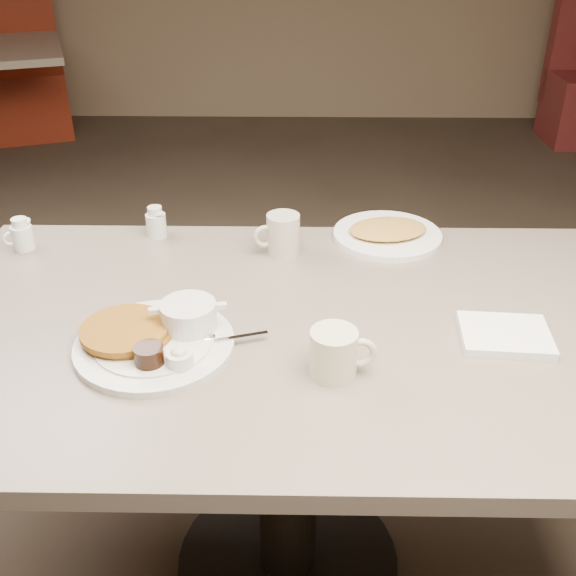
{
  "coord_description": "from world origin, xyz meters",
  "views": [
    {
      "loc": [
        0.02,
        -1.13,
        1.5
      ],
      "look_at": [
        0.0,
        0.02,
        0.82
      ],
      "focal_mm": 41.97,
      "sensor_mm": 36.0,
      "label": 1
    }
  ],
  "objects_px": {
    "main_plate": "(157,335)",
    "creamer_right": "(156,223)",
    "coffee_mug_near": "(335,352)",
    "diner_table": "(288,389)",
    "creamer_left": "(22,235)",
    "hash_plate": "(387,233)",
    "coffee_mug_far": "(282,235)"
  },
  "relations": [
    {
      "from": "main_plate",
      "to": "creamer_right",
      "type": "height_order",
      "value": "creamer_right"
    },
    {
      "from": "main_plate",
      "to": "coffee_mug_near",
      "type": "xyz_separation_m",
      "value": [
        0.33,
        -0.08,
        0.02
      ]
    },
    {
      "from": "diner_table",
      "to": "creamer_right",
      "type": "height_order",
      "value": "creamer_right"
    },
    {
      "from": "creamer_left",
      "to": "hash_plate",
      "type": "relative_size",
      "value": 0.25
    },
    {
      "from": "main_plate",
      "to": "coffee_mug_far",
      "type": "bearing_deg",
      "value": 59.04
    },
    {
      "from": "diner_table",
      "to": "hash_plate",
      "type": "height_order",
      "value": "hash_plate"
    },
    {
      "from": "diner_table",
      "to": "coffee_mug_far",
      "type": "height_order",
      "value": "coffee_mug_far"
    },
    {
      "from": "diner_table",
      "to": "coffee_mug_near",
      "type": "xyz_separation_m",
      "value": [
        0.09,
        -0.16,
        0.22
      ]
    },
    {
      "from": "hash_plate",
      "to": "creamer_right",
      "type": "bearing_deg",
      "value": 179.94
    },
    {
      "from": "coffee_mug_far",
      "to": "hash_plate",
      "type": "xyz_separation_m",
      "value": [
        0.26,
        0.09,
        -0.04
      ]
    },
    {
      "from": "coffee_mug_far",
      "to": "creamer_right",
      "type": "relative_size",
      "value": 1.5
    },
    {
      "from": "main_plate",
      "to": "coffee_mug_far",
      "type": "xyz_separation_m",
      "value": [
        0.23,
        0.38,
        0.03
      ]
    },
    {
      "from": "diner_table",
      "to": "creamer_left",
      "type": "height_order",
      "value": "creamer_left"
    },
    {
      "from": "diner_table",
      "to": "creamer_right",
      "type": "relative_size",
      "value": 18.75
    },
    {
      "from": "diner_table",
      "to": "main_plate",
      "type": "xyz_separation_m",
      "value": [
        -0.25,
        -0.08,
        0.19
      ]
    },
    {
      "from": "coffee_mug_near",
      "to": "creamer_right",
      "type": "height_order",
      "value": "coffee_mug_near"
    },
    {
      "from": "coffee_mug_far",
      "to": "creamer_left",
      "type": "xyz_separation_m",
      "value": [
        -0.63,
        0.01,
        -0.01
      ]
    },
    {
      "from": "coffee_mug_near",
      "to": "coffee_mug_far",
      "type": "height_order",
      "value": "coffee_mug_far"
    },
    {
      "from": "creamer_left",
      "to": "creamer_right",
      "type": "distance_m",
      "value": 0.32
    },
    {
      "from": "diner_table",
      "to": "coffee_mug_far",
      "type": "xyz_separation_m",
      "value": [
        -0.02,
        0.3,
        0.22
      ]
    },
    {
      "from": "coffee_mug_far",
      "to": "diner_table",
      "type": "bearing_deg",
      "value": -86.49
    },
    {
      "from": "coffee_mug_near",
      "to": "coffee_mug_far",
      "type": "distance_m",
      "value": 0.48
    },
    {
      "from": "main_plate",
      "to": "creamer_right",
      "type": "xyz_separation_m",
      "value": [
        -0.09,
        0.47,
        0.01
      ]
    },
    {
      "from": "main_plate",
      "to": "creamer_left",
      "type": "height_order",
      "value": "creamer_left"
    },
    {
      "from": "creamer_left",
      "to": "hash_plate",
      "type": "bearing_deg",
      "value": 4.74
    },
    {
      "from": "creamer_right",
      "to": "main_plate",
      "type": "bearing_deg",
      "value": -79.35
    },
    {
      "from": "hash_plate",
      "to": "coffee_mug_near",
      "type": "bearing_deg",
      "value": -105.76
    },
    {
      "from": "coffee_mug_far",
      "to": "creamer_left",
      "type": "distance_m",
      "value": 0.63
    },
    {
      "from": "diner_table",
      "to": "main_plate",
      "type": "relative_size",
      "value": 3.85
    },
    {
      "from": "coffee_mug_near",
      "to": "creamer_right",
      "type": "distance_m",
      "value": 0.7
    },
    {
      "from": "main_plate",
      "to": "creamer_right",
      "type": "distance_m",
      "value": 0.48
    },
    {
      "from": "creamer_left",
      "to": "main_plate",
      "type": "bearing_deg",
      "value": -44.79
    }
  ]
}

